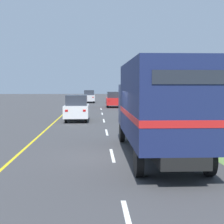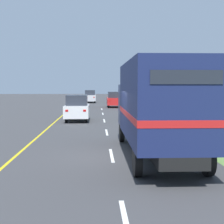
{
  "view_description": "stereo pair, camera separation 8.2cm",
  "coord_description": "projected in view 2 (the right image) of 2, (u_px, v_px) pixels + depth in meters",
  "views": [
    {
      "loc": [
        -0.65,
        -12.83,
        2.71
      ],
      "look_at": [
        0.3,
        6.72,
        1.2
      ],
      "focal_mm": 55.0,
      "sensor_mm": 36.0,
      "label": 1
    },
    {
      "loc": [
        -0.57,
        -12.83,
        2.71
      ],
      "look_at": [
        0.3,
        6.72,
        1.2
      ],
      "focal_mm": 55.0,
      "sensor_mm": 36.0,
      "label": 2
    }
  ],
  "objects": [
    {
      "name": "lead_car_white",
      "position": [
        77.0,
        108.0,
        26.19
      ],
      "size": [
        1.8,
        3.92,
        2.0
      ],
      "color": "black",
      "rests_on": "ground"
    },
    {
      "name": "centre_dash_nearest",
      "position": [
        126.0,
        223.0,
        6.78
      ],
      "size": [
        0.12,
        2.6,
        0.01
      ],
      "primitive_type": "cube",
      "color": "white",
      "rests_on": "ground"
    },
    {
      "name": "centre_dash_far",
      "position": [
        103.0,
        114.0,
        33.08
      ],
      "size": [
        0.12,
        2.6,
        0.01
      ],
      "primitive_type": "cube",
      "color": "white",
      "rests_on": "ground"
    },
    {
      "name": "lead_car_red_ahead",
      "position": [
        114.0,
        99.0,
        42.85
      ],
      "size": [
        1.8,
        3.85,
        1.95
      ],
      "color": "black",
      "rests_on": "ground"
    },
    {
      "name": "centre_dash_mid_a",
      "position": [
        107.0,
        132.0,
        19.93
      ],
      "size": [
        0.12,
        2.6,
        0.01
      ],
      "primitive_type": "cube",
      "color": "white",
      "rests_on": "ground"
    },
    {
      "name": "centre_dash_near",
      "position": [
        112.0,
        155.0,
        13.36
      ],
      "size": [
        0.12,
        2.6,
        0.01
      ],
      "primitive_type": "cube",
      "color": "white",
      "rests_on": "ground"
    },
    {
      "name": "centre_dash_farthest",
      "position": [
        102.0,
        109.0,
        39.65
      ],
      "size": [
        0.12,
        2.6,
        0.01
      ],
      "primitive_type": "cube",
      "color": "white",
      "rests_on": "ground"
    },
    {
      "name": "highway_sign",
      "position": [
        221.0,
        99.0,
        20.62
      ],
      "size": [
        2.1,
        0.09,
        2.9
      ],
      "color": "#9E9EA3",
      "rests_on": "ground"
    },
    {
      "name": "centre_dash_mid_b",
      "position": [
        104.0,
        121.0,
        26.5
      ],
      "size": [
        0.12,
        2.6,
        0.01
      ],
      "primitive_type": "cube",
      "color": "white",
      "rests_on": "ground"
    },
    {
      "name": "edge_line_yellow",
      "position": [
        61.0,
        117.0,
        29.74
      ],
      "size": [
        0.12,
        69.58,
        0.01
      ],
      "primitive_type": "cube",
      "color": "yellow",
      "rests_on": "ground"
    },
    {
      "name": "ground_plane",
      "position": [
        112.0,
        157.0,
        13.01
      ],
      "size": [
        200.0,
        200.0,
        0.0
      ],
      "primitive_type": "plane",
      "color": "#3D3D3F"
    },
    {
      "name": "roadside_tree_far",
      "position": [
        197.0,
        77.0,
        39.33
      ],
      "size": [
        3.13,
        3.13,
        5.31
      ],
      "color": "brown",
      "rests_on": "ground"
    },
    {
      "name": "roadside_tree_near",
      "position": [
        212.0,
        78.0,
        25.84
      ],
      "size": [
        3.57,
        3.57,
        5.08
      ],
      "color": "brown",
      "rests_on": "ground"
    },
    {
      "name": "lead_car_silver_ahead",
      "position": [
        90.0,
        96.0,
        54.4
      ],
      "size": [
        1.8,
        4.23,
        2.0
      ],
      "color": "black",
      "rests_on": "ground"
    },
    {
      "name": "horse_trailer_truck",
      "position": [
        158.0,
        105.0,
        12.66
      ],
      "size": [
        2.5,
        8.56,
        3.52
      ],
      "color": "black",
      "rests_on": "ground"
    }
  ]
}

